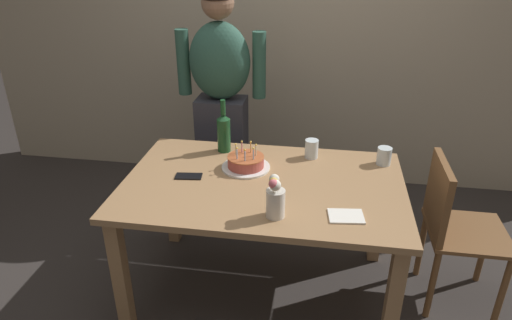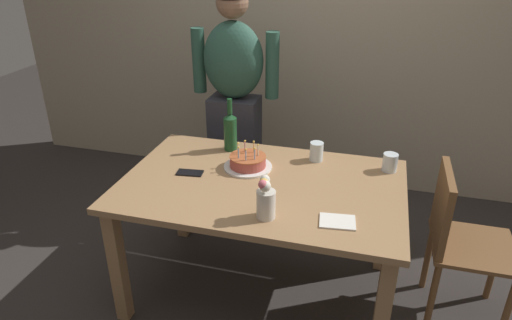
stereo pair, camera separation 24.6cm
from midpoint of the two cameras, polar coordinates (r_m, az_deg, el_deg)
name	(u,v)px [view 2 (the right image)]	position (r m, az deg, el deg)	size (l,w,h in m)	color
ground_plane	(261,289)	(2.88, 3.18, -15.86)	(10.00, 10.00, 0.00)	#332D2B
back_wall	(313,26)	(3.73, 9.09, 16.18)	(5.20, 0.10, 2.60)	tan
dining_table	(262,198)	(2.50, 3.54, -4.84)	(1.50, 0.96, 0.74)	#A37A51
birthday_cake	(248,162)	(2.58, 1.70, -0.34)	(0.27, 0.27, 0.15)	white
water_glass_near	(316,152)	(2.70, 10.14, 0.98)	(0.08, 0.08, 0.11)	silver
water_glass_far	(390,162)	(2.69, 18.90, -0.36)	(0.08, 0.08, 0.10)	silver
wine_bottle	(230,131)	(2.77, -0.69, 3.64)	(0.08, 0.08, 0.33)	#194723
cell_phone	(190,173)	(2.55, -5.51, -1.66)	(0.14, 0.07, 0.01)	black
napkin_stack	(337,222)	(2.18, 13.35, -7.57)	(0.16, 0.12, 0.01)	white
flower_vase	(266,199)	(2.11, 4.55, -4.92)	(0.09, 0.09, 0.21)	silver
person_man_bearded	(234,104)	(3.20, -0.50, 6.95)	(0.61, 0.27, 1.66)	#33333D
dining_chair	(457,235)	(2.69, 26.22, -8.49)	(0.42, 0.42, 0.87)	brown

